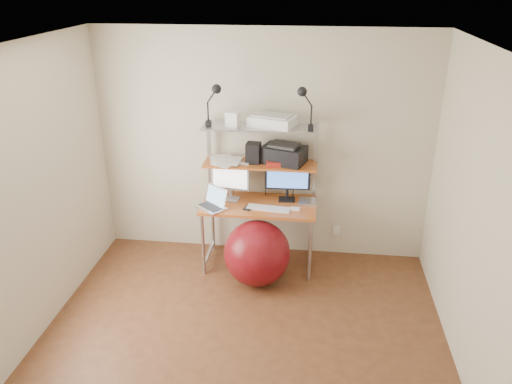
# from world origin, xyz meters

# --- Properties ---
(room) EXTENTS (3.60, 3.60, 3.60)m
(room) POSITION_xyz_m (0.00, 0.00, 1.25)
(room) COLOR brown
(room) RESTS_ON ground
(computer_desk) EXTENTS (1.20, 0.60, 1.57)m
(computer_desk) POSITION_xyz_m (0.00, 1.50, 0.96)
(computer_desk) COLOR #C26025
(computer_desk) RESTS_ON ground
(desktop) EXTENTS (1.20, 0.60, 0.00)m
(desktop) POSITION_xyz_m (0.00, 1.44, 0.74)
(desktop) COLOR #C26025
(desktop) RESTS_ON computer_desk
(mid_shelf) EXTENTS (1.18, 0.34, 0.00)m
(mid_shelf) POSITION_xyz_m (0.00, 1.57, 1.15)
(mid_shelf) COLOR #C26025
(mid_shelf) RESTS_ON computer_desk
(top_shelf) EXTENTS (1.18, 0.34, 0.00)m
(top_shelf) POSITION_xyz_m (0.00, 1.57, 1.55)
(top_shelf) COLOR #ABACB0
(top_shelf) RESTS_ON computer_desk
(floor) EXTENTS (3.60, 3.60, 0.00)m
(floor) POSITION_xyz_m (0.00, 0.00, 0.00)
(floor) COLOR brown
(floor) RESTS_ON ground
(wall_outlet) EXTENTS (0.08, 0.01, 0.12)m
(wall_outlet) POSITION_xyz_m (0.85, 1.79, 0.30)
(wall_outlet) COLOR white
(wall_outlet) RESTS_ON room
(monitor_silver) EXTENTS (0.42, 0.17, 0.46)m
(monitor_silver) POSITION_xyz_m (-0.32, 1.53, 0.99)
(monitor_silver) COLOR #AEAFB3
(monitor_silver) RESTS_ON desktop
(monitor_black) EXTENTS (0.48, 0.14, 0.48)m
(monitor_black) POSITION_xyz_m (0.29, 1.59, 0.98)
(monitor_black) COLOR black
(monitor_black) RESTS_ON desktop
(laptop) EXTENTS (0.39, 0.39, 0.27)m
(laptop) POSITION_xyz_m (-0.46, 1.31, 0.79)
(laptop) COLOR silver
(laptop) RESTS_ON desktop
(keyboard) EXTENTS (0.46, 0.18, 0.01)m
(keyboard) POSITION_xyz_m (0.11, 1.33, 0.75)
(keyboard) COLOR white
(keyboard) RESTS_ON desktop
(mouse) EXTENTS (0.10, 0.06, 0.03)m
(mouse) POSITION_xyz_m (0.39, 1.33, 0.75)
(mouse) COLOR white
(mouse) RESTS_ON desktop
(mac_mini) EXTENTS (0.21, 0.21, 0.04)m
(mac_mini) POSITION_xyz_m (0.52, 1.50, 0.76)
(mac_mini) COLOR silver
(mac_mini) RESTS_ON desktop
(phone) EXTENTS (0.11, 0.16, 0.01)m
(phone) POSITION_xyz_m (-0.09, 1.33, 0.75)
(phone) COLOR black
(phone) RESTS_ON desktop
(printer) EXTENTS (0.50, 0.42, 0.21)m
(printer) POSITION_xyz_m (0.24, 1.61, 1.25)
(printer) COLOR black
(printer) RESTS_ON mid_shelf
(nas_cube) EXTENTS (0.16, 0.16, 0.21)m
(nas_cube) POSITION_xyz_m (-0.07, 1.58, 1.26)
(nas_cube) COLOR black
(nas_cube) RESTS_ON mid_shelf
(red_box) EXTENTS (0.19, 0.14, 0.05)m
(red_box) POSITION_xyz_m (0.16, 1.51, 1.17)
(red_box) COLOR #AE251B
(red_box) RESTS_ON mid_shelf
(scanner) EXTENTS (0.52, 0.41, 0.12)m
(scanner) POSITION_xyz_m (0.12, 1.60, 1.61)
(scanner) COLOR white
(scanner) RESTS_ON top_shelf
(box_white) EXTENTS (0.15, 0.13, 0.15)m
(box_white) POSITION_xyz_m (-0.27, 1.52, 1.63)
(box_white) COLOR white
(box_white) RESTS_ON top_shelf
(box_grey) EXTENTS (0.10, 0.10, 0.09)m
(box_grey) POSITION_xyz_m (-0.28, 1.59, 1.60)
(box_grey) COLOR #2C2C2F
(box_grey) RESTS_ON top_shelf
(clip_lamp_left) EXTENTS (0.17, 0.09, 0.43)m
(clip_lamp_left) POSITION_xyz_m (-0.45, 1.50, 1.86)
(clip_lamp_left) COLOR black
(clip_lamp_left) RESTS_ON top_shelf
(clip_lamp_right) EXTENTS (0.17, 0.09, 0.43)m
(clip_lamp_right) POSITION_xyz_m (0.43, 1.48, 1.86)
(clip_lamp_right) COLOR black
(clip_lamp_right) RESTS_ON top_shelf
(exercise_ball) EXTENTS (0.68, 0.68, 0.68)m
(exercise_ball) POSITION_xyz_m (0.02, 1.10, 0.34)
(exercise_ball) COLOR maroon
(exercise_ball) RESTS_ON floor
(paper_stack) EXTENTS (0.37, 0.42, 0.02)m
(paper_stack) POSITION_xyz_m (-0.38, 1.57, 1.16)
(paper_stack) COLOR white
(paper_stack) RESTS_ON mid_shelf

